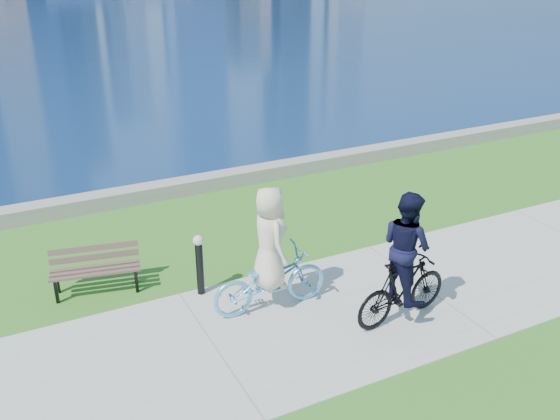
{
  "coord_description": "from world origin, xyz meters",
  "views": [
    {
      "loc": [
        -6.64,
        -7.43,
        5.79
      ],
      "look_at": [
        -1.88,
        2.02,
        1.1
      ],
      "focal_mm": 40.0,
      "sensor_mm": 36.0,
      "label": 1
    }
  ],
  "objects_px": {
    "bollard_lamp": "(199,261)",
    "park_bench": "(95,266)",
    "cyclist_man": "(404,268)",
    "cyclist_woman": "(270,265)"
  },
  "relations": [
    {
      "from": "cyclist_man",
      "to": "cyclist_woman",
      "type": "bearing_deg",
      "value": 48.2
    },
    {
      "from": "bollard_lamp",
      "to": "cyclist_woman",
      "type": "relative_size",
      "value": 0.53
    },
    {
      "from": "park_bench",
      "to": "bollard_lamp",
      "type": "relative_size",
      "value": 1.4
    },
    {
      "from": "bollard_lamp",
      "to": "cyclist_woman",
      "type": "height_order",
      "value": "cyclist_woman"
    },
    {
      "from": "park_bench",
      "to": "cyclist_man",
      "type": "xyz_separation_m",
      "value": [
        4.23,
        -3.17,
        0.47
      ]
    },
    {
      "from": "park_bench",
      "to": "cyclist_woman",
      "type": "relative_size",
      "value": 0.74
    },
    {
      "from": "park_bench",
      "to": "bollard_lamp",
      "type": "distance_m",
      "value": 1.86
    },
    {
      "from": "bollard_lamp",
      "to": "park_bench",
      "type": "bearing_deg",
      "value": 149.02
    },
    {
      "from": "bollard_lamp",
      "to": "cyclist_man",
      "type": "bearing_deg",
      "value": -39.98
    },
    {
      "from": "bollard_lamp",
      "to": "cyclist_woman",
      "type": "distance_m",
      "value": 1.31
    }
  ]
}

